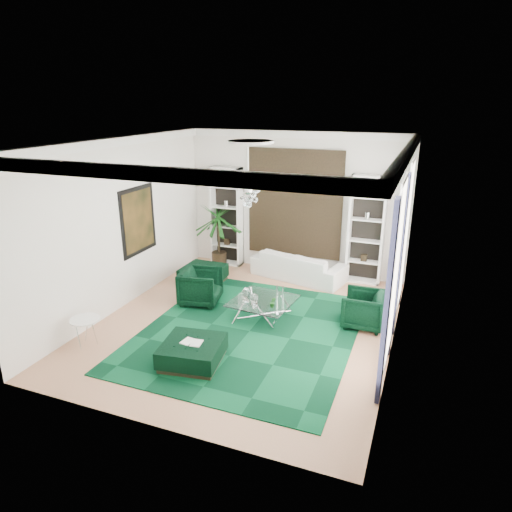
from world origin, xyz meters
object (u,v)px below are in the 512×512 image
at_px(sofa, 299,265).
at_px(armchair_left, 201,287).
at_px(armchair_right, 363,309).
at_px(ottoman_side, 203,275).
at_px(ottoman_front, 193,353).
at_px(palm, 218,226).
at_px(side_table, 86,332).
at_px(coffee_table, 263,309).

distance_m(sofa, armchair_left, 2.90).
height_order(armchair_left, armchair_right, armchair_left).
xyz_separation_m(sofa, ottoman_side, (-2.21, -1.25, -0.14)).
xyz_separation_m(sofa, ottoman_front, (-0.62, -4.72, -0.15)).
bearing_deg(ottoman_side, sofa, 29.46).
bearing_deg(palm, side_table, -94.89).
bearing_deg(ottoman_front, sofa, 82.48).
bearing_deg(ottoman_front, palm, 110.21).
bearing_deg(armchair_left, armchair_right, -97.77).
bearing_deg(ottoman_front, armchair_right, 44.17).
height_order(sofa, coffee_table, sofa).
height_order(armchair_right, ottoman_front, armchair_right).
bearing_deg(side_table, coffee_table, 39.42).
bearing_deg(armchair_left, ottoman_front, -166.52).
bearing_deg(armchair_left, ottoman_side, 14.06).
bearing_deg(armchair_right, ottoman_side, -103.24).
bearing_deg(palm, armchair_right, -27.57).
bearing_deg(side_table, armchair_left, 65.40).
relative_size(ottoman_front, palm, 0.45).
relative_size(ottoman_side, palm, 0.43).
relative_size(side_table, palm, 0.25).
bearing_deg(ottoman_front, coffee_table, 75.11).
height_order(ottoman_front, side_table, side_table).
bearing_deg(sofa, coffee_table, 101.47).
relative_size(armchair_right, palm, 0.37).
height_order(coffee_table, palm, palm).
xyz_separation_m(sofa, armchair_left, (-1.70, -2.35, 0.05)).
bearing_deg(coffee_table, side_table, -140.58).
height_order(coffee_table, ottoman_side, ottoman_side).
distance_m(sofa, side_table, 5.67).
height_order(armchair_left, ottoman_front, armchair_left).
distance_m(sofa, armchair_right, 2.95).
bearing_deg(ottoman_side, armchair_right, -12.10).
bearing_deg(coffee_table, ottoman_front, -104.89).
bearing_deg(palm, ottoman_front, -69.79).
distance_m(armchair_right, ottoman_front, 3.70).
distance_m(armchair_right, side_table, 5.60).
relative_size(armchair_left, ottoman_side, 0.90).
distance_m(ottoman_side, ottoman_front, 3.82).
distance_m(armchair_left, armchair_right, 3.72).
bearing_deg(sofa, armchair_left, 66.88).
xyz_separation_m(armchair_left, ottoman_front, (1.07, -2.38, -0.20)).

